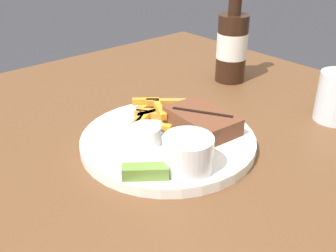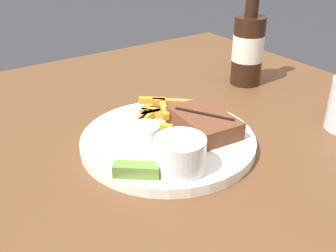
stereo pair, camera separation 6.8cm
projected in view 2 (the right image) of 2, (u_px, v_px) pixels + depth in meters
The scene contains 10 objects.
dining_table at pixel (168, 181), 0.73m from camera, with size 1.12×1.12×0.72m.
dinner_plate at pixel (168, 141), 0.69m from camera, with size 0.31×0.31×0.02m.
steak_portion at pixel (204, 122), 0.70m from camera, with size 0.14×0.09×0.03m.
fries_pile at pixel (158, 112), 0.75m from camera, with size 0.13×0.14×0.02m.
coleslaw_cup at pixel (180, 152), 0.58m from camera, with size 0.08×0.08×0.05m.
dipping_sauce_cup at pixel (144, 133), 0.66m from camera, with size 0.05×0.05×0.03m.
pickle_spear at pixel (136, 170), 0.58m from camera, with size 0.06×0.07×0.02m.
fork_utensil at pixel (138, 120), 0.74m from camera, with size 0.13×0.04×0.00m.
knife_utensil at pixel (188, 129), 0.70m from camera, with size 0.08×0.16×0.01m.
beer_bottle at pixel (248, 46), 0.91m from camera, with size 0.07×0.07×0.26m.
Camera 2 is at (0.49, -0.34, 1.08)m, focal length 42.00 mm.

